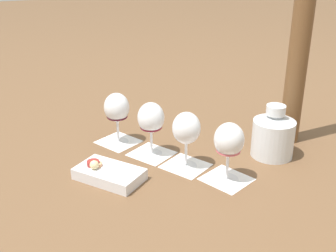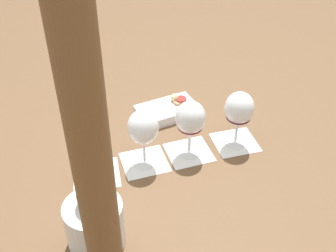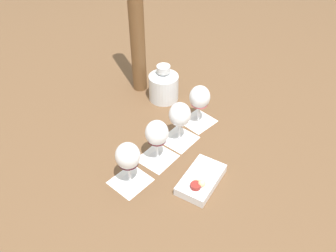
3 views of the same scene
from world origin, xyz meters
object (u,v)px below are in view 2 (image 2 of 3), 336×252
Objects in this scene: wine_glass_0 at (92,141)px; wine_glass_3 at (239,110)px; wine_glass_2 at (190,120)px; snack_dish at (168,110)px; umbrella_pole at (90,149)px; ceramic_vase at (94,220)px; wine_glass_1 at (143,130)px.

wine_glass_0 is 0.38m from wine_glass_3.
wine_glass_2 is 0.13m from wine_glass_3.
wine_glass_0 is 0.79× the size of snack_dish.
wine_glass_3 is 0.59m from umbrella_pole.
snack_dish is at bearing 84.15° from ceramic_vase.
wine_glass_0 and wine_glass_1 have the same top height.
wine_glass_3 is 0.79× the size of snack_dish.
umbrella_pole is (0.03, -0.37, 0.25)m from wine_glass_1.
wine_glass_1 is at bearing -149.62° from wine_glass_3.
wine_glass_3 is at bearing 30.38° from wine_glass_1.
wine_glass_2 is at bearing -149.80° from wine_glass_3.
wine_glass_1 is at bearing -93.61° from snack_dish.
snack_dish is 0.67m from umbrella_pole.
ceramic_vase is 0.48m from snack_dish.
wine_glass_0 is 0.13m from wine_glass_1.
wine_glass_0 reaches higher than snack_dish.
wine_glass_0 is at bearing -148.75° from wine_glass_3.
snack_dish is 0.27× the size of umbrella_pole.
wine_glass_2 is (0.21, 0.13, -0.00)m from wine_glass_0.
ceramic_vase is at bearing -123.41° from wine_glass_3.
wine_glass_0 is at bearing 110.64° from ceramic_vase.
umbrella_pole reaches higher than ceramic_vase.
snack_dish is at bearing 86.39° from wine_glass_1.
umbrella_pole reaches higher than wine_glass_1.
wine_glass_3 is at bearing 31.25° from wine_glass_0.
wine_glass_1 is 1.02× the size of ceramic_vase.
wine_glass_3 is at bearing 69.32° from umbrella_pole.
snack_dish is (0.12, 0.28, -0.09)m from wine_glass_0.
ceramic_vase is (-0.14, -0.32, -0.04)m from wine_glass_2.
wine_glass_0 is 0.22× the size of umbrella_pole.
wine_glass_0 is at bearing -148.19° from wine_glass_2.
wine_glass_2 reaches higher than snack_dish.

